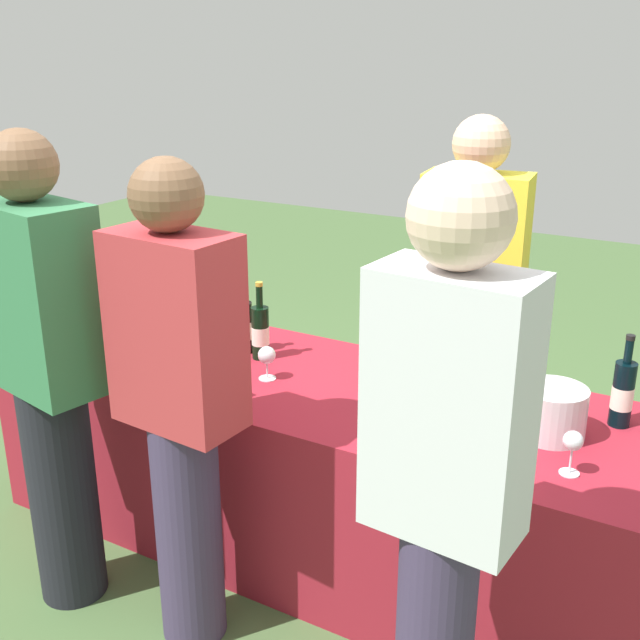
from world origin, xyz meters
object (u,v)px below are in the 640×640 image
Objects in this scene: wine_bottle_1 at (243,326)px; server_pouring at (470,305)px; wine_bottle_6 at (623,393)px; guest_2 at (444,489)px; wine_bottle_5 at (526,373)px; wine_glass_1 at (267,357)px; guest_1 at (180,399)px; wine_glass_2 at (573,443)px; ice_bucket at (552,412)px; wine_bottle_2 at (260,332)px; wine_bottle_0 at (132,303)px; wine_bottle_3 at (386,357)px; guest_0 at (47,365)px; wine_bottle_4 at (453,358)px; wine_glass_0 at (125,330)px.

wine_bottle_1 is 0.19× the size of server_pouring.
wine_bottle_6 is 1.05m from guest_2.
wine_bottle_5 is 2.50× the size of wine_glass_1.
server_pouring reaches higher than guest_1.
wine_glass_2 is at bearing 25.43° from guest_1.
ice_bucket is at bearing 117.42° from wine_glass_2.
server_pouring is at bearing 33.41° from wine_bottle_1.
wine_bottle_0 is at bearing 177.53° from wine_bottle_2.
wine_bottle_3 reaches higher than wine_bottle_1.
wine_bottle_4 is at bearing 49.73° from guest_0.
wine_bottle_6 is 0.19× the size of server_pouring.
wine_bottle_2 is at bearing 108.80° from guest_1.
wine_glass_1 is 0.90m from server_pouring.
wine_glass_2 is at bearing -9.20° from wine_bottle_0.
wine_bottle_2 reaches higher than wine_bottle_1.
wine_glass_1 is at bearing -157.05° from wine_bottle_4.
wine_glass_1 is 0.08× the size of server_pouring.
guest_0 is 0.53m from guest_1.
wine_bottle_5 is at bearing -1.39° from wine_bottle_4.
wine_bottle_0 is at bearing 144.18° from guest_1.
wine_bottle_2 reaches higher than wine_glass_0.
wine_bottle_6 reaches higher than wine_glass_1.
wine_glass_2 is 0.08× the size of server_pouring.
wine_bottle_6 is (1.47, 0.09, 0.00)m from wine_bottle_1.
wine_bottle_4 is 1.08m from guest_2.
wine_bottle_3 is at bearing 127.07° from guest_2.
wine_glass_1 is at bearing 63.78° from guest_0.
guest_0 is at bearing -179.95° from guest_2.
wine_bottle_1 is at bearing 115.26° from guest_1.
wine_bottle_5 is at bearing 99.20° from guest_2.
wine_bottle_0 reaches higher than wine_glass_1.
wine_bottle_2 is 2.23× the size of wine_glass_0.
wine_bottle_0 is 1.18m from guest_1.
wine_bottle_0 is 2.09m from wine_bottle_6.
wine_bottle_3 is 1.07m from guest_2.
wine_bottle_5 is 1.02× the size of wine_bottle_6.
guest_2 is at bearing 99.72° from server_pouring.
guest_0 is at bearing -72.29° from wine_glass_0.
wine_bottle_3 is 2.35× the size of wine_glass_0.
wine_glass_0 is 1.82m from wine_glass_2.
guest_2 is at bearing -85.42° from wine_bottle_5.
wine_bottle_1 is 2.37× the size of wine_glass_1.
wine_bottle_2 is 1.47× the size of ice_bucket.
guest_2 reaches higher than server_pouring.
wine_bottle_0 is 2.05m from wine_glass_2.
wine_bottle_5 is 2.28× the size of wine_glass_0.
wine_glass_1 is at bearing -167.62° from wine_bottle_6.
wine_bottle_0 is 0.95× the size of wine_bottle_6.
wine_bottle_2 reaches higher than wine_bottle_0.
wine_glass_2 is at bearing -99.85° from wine_bottle_6.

